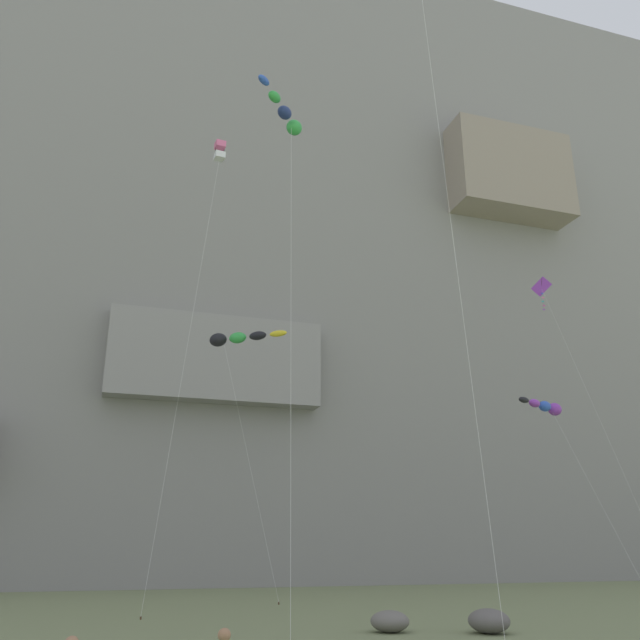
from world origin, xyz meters
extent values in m
cube|color=gray|center=(0.00, 58.13, 30.95)|extent=(180.00, 25.55, 61.90)
cube|color=gray|center=(0.00, 45.14, 16.69)|extent=(16.46, 3.12, 6.79)
cube|color=gray|center=(28.06, 44.05, 38.00)|extent=(12.51, 4.46, 9.18)
ellipsoid|color=slate|center=(2.54, 17.93, 0.36)|extent=(1.51, 1.57, 0.72)
ellipsoid|color=#605B59|center=(5.67, 16.60, 0.40)|extent=(1.60, 1.76, 0.80)
sphere|color=#9E7051|center=(-5.42, 5.96, 1.51)|extent=(0.21, 0.21, 0.21)
ellipsoid|color=green|center=(-0.36, 20.99, 22.05)|extent=(1.19, 1.20, 0.86)
ellipsoid|color=navy|center=(-1.05, 20.21, 22.21)|extent=(1.07, 1.10, 0.73)
ellipsoid|color=green|center=(-1.74, 19.44, 22.37)|extent=(0.96, 0.99, 0.59)
ellipsoid|color=blue|center=(-2.42, 18.67, 22.53)|extent=(0.84, 0.89, 0.46)
cylinder|color=silver|center=(-1.18, 18.00, 11.02)|extent=(1.23, 5.53, 21.80)
ellipsoid|color=black|center=(-1.44, 34.73, 15.23)|extent=(1.44, 1.39, 0.87)
ellipsoid|color=green|center=(-0.35, 33.86, 15.21)|extent=(1.34, 1.27, 0.71)
ellipsoid|color=black|center=(0.74, 33.00, 15.20)|extent=(1.24, 1.14, 0.56)
ellipsoid|color=yellow|center=(1.83, 32.13, 15.18)|extent=(1.14, 1.02, 0.40)
cylinder|color=silver|center=(0.32, 32.48, 7.56)|extent=(2.88, 4.00, 14.89)
cylinder|color=#4C3823|center=(1.75, 30.48, 0.06)|extent=(0.08, 0.08, 0.12)
cylinder|color=silver|center=(2.74, 12.56, 16.97)|extent=(0.19, 3.53, 33.70)
ellipsoid|color=purple|center=(19.63, 29.99, 11.16)|extent=(1.28, 1.18, 0.83)
ellipsoid|color=blue|center=(18.51, 29.47, 11.18)|extent=(1.22, 1.04, 0.68)
ellipsoid|color=purple|center=(17.40, 28.94, 11.21)|extent=(1.15, 0.90, 0.53)
ellipsoid|color=black|center=(16.28, 28.41, 11.23)|extent=(1.08, 0.77, 0.38)
cylinder|color=silver|center=(20.28, 27.88, 5.54)|extent=(1.99, 3.93, 10.85)
cube|color=purple|center=(23.91, 35.45, 22.24)|extent=(1.38, 0.91, 1.56)
cylinder|color=black|center=(23.91, 35.45, 22.24)|extent=(0.15, 0.50, 1.24)
cube|color=blue|center=(23.92, 35.45, 21.64)|extent=(0.19, 0.02, 0.10)
cube|color=pink|center=(23.94, 35.45, 21.31)|extent=(0.18, 0.11, 0.10)
cube|color=teal|center=(23.87, 35.45, 20.97)|extent=(0.19, 0.06, 0.10)
cube|color=#CC3399|center=(23.93, 35.45, 20.64)|extent=(0.19, 0.03, 0.10)
cube|color=purple|center=(23.89, 35.45, 20.31)|extent=(0.19, 0.03, 0.10)
cylinder|color=silver|center=(25.22, 32.47, 11.08)|extent=(2.64, 5.98, 21.92)
cube|color=pink|center=(-2.52, 30.98, 26.97)|extent=(0.68, 0.68, 0.43)
cube|color=white|center=(-2.52, 30.98, 26.18)|extent=(0.68, 0.68, 0.43)
cylinder|color=black|center=(-2.24, 30.98, 26.57)|extent=(0.02, 0.02, 1.16)
cylinder|color=black|center=(-2.80, 30.98, 26.57)|extent=(0.02, 0.02, 1.16)
cylinder|color=silver|center=(-4.00, 27.99, 13.04)|extent=(2.97, 6.00, 25.84)
cylinder|color=#4C3823|center=(-5.47, 25.00, 0.06)|extent=(0.08, 0.08, 0.12)
camera|label=1|loc=(-7.47, -5.39, 2.82)|focal=37.17mm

